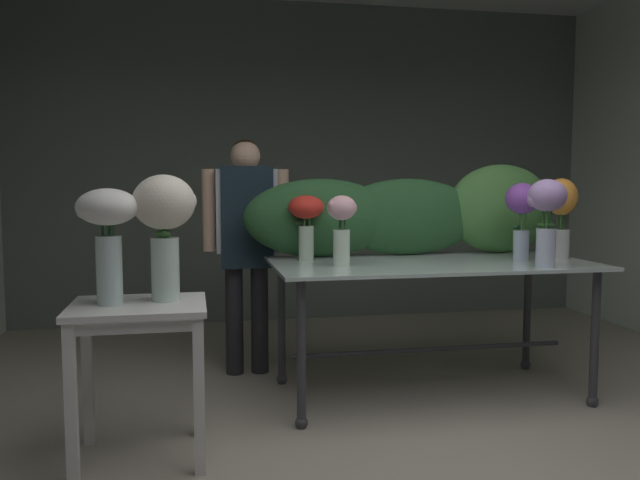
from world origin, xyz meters
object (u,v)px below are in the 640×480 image
at_px(side_table_white, 139,328).
at_px(vase_cream_lisianthus_tall, 165,219).
at_px(display_table_glass, 431,281).
at_px(vase_scarlet_lilies, 306,217).
at_px(florist, 246,231).
at_px(vase_blush_freesia, 342,223).
at_px(vase_lilac_tulips, 546,212).
at_px(vase_white_roses_tall, 109,228).
at_px(vase_sunset_dahlias, 561,208).
at_px(vase_violet_ranunculus, 523,210).

xyz_separation_m(side_table_white, vase_cream_lisianthus_tall, (0.13, 0.05, 0.51)).
bearing_deg(display_table_glass, vase_scarlet_lilies, 165.20).
xyz_separation_m(florist, vase_blush_freesia, (0.49, -0.77, 0.09)).
xyz_separation_m(vase_lilac_tulips, vase_blush_freesia, (-1.13, 0.27, -0.07)).
bearing_deg(vase_white_roses_tall, side_table_white, 0.03).
xyz_separation_m(florist, vase_sunset_dahlias, (1.93, -0.68, 0.17)).
xyz_separation_m(vase_violet_ranunculus, vase_white_roses_tall, (-2.38, -0.55, -0.04)).
height_order(display_table_glass, vase_blush_freesia, vase_blush_freesia).
bearing_deg(vase_violet_ranunculus, side_table_white, -166.29).
relative_size(display_table_glass, vase_blush_freesia, 4.74).
distance_m(display_table_glass, vase_blush_freesia, 0.70).
height_order(display_table_glass, vase_white_roses_tall, vase_white_roses_tall).
distance_m(vase_sunset_dahlias, vase_cream_lisianthus_tall, 2.47).
height_order(florist, vase_white_roses_tall, florist).
bearing_deg(vase_sunset_dahlias, vase_blush_freesia, -176.69).
bearing_deg(vase_lilac_tulips, vase_violet_ranunculus, 85.77).
distance_m(florist, vase_white_roses_tall, 1.48).
bearing_deg(vase_white_roses_tall, vase_violet_ranunculus, 13.02).
bearing_deg(florist, vase_sunset_dahlias, -19.54).
height_order(vase_scarlet_lilies, vase_white_roses_tall, vase_white_roses_tall).
xyz_separation_m(florist, vase_white_roses_tall, (-0.74, -1.28, 0.12)).
height_order(florist, vase_sunset_dahlias, florist).
relative_size(vase_lilac_tulips, vase_white_roses_tall, 0.93).
bearing_deg(vase_lilac_tulips, display_table_glass, 146.07).
height_order(vase_lilac_tulips, vase_blush_freesia, vase_lilac_tulips).
bearing_deg(display_table_glass, florist, 148.00).
height_order(florist, vase_blush_freesia, florist).
height_order(vase_blush_freesia, vase_violet_ranunculus, vase_violet_ranunculus).
distance_m(vase_scarlet_lilies, vase_white_roses_tall, 1.33).
height_order(vase_violet_ranunculus, vase_cream_lisianthus_tall, vase_cream_lisianthus_tall).
height_order(vase_sunset_dahlias, vase_violet_ranunculus, vase_sunset_dahlias).
bearing_deg(side_table_white, vase_cream_lisianthus_tall, 22.35).
xyz_separation_m(side_table_white, vase_lilac_tulips, (2.23, 0.24, 0.52)).
relative_size(vase_violet_ranunculus, vase_white_roses_tall, 0.89).
bearing_deg(vase_white_roses_tall, vase_cream_lisianthus_tall, 11.88).
relative_size(display_table_glass, vase_scarlet_lilies, 4.81).
height_order(vase_lilac_tulips, vase_sunset_dahlias, vase_sunset_dahlias).
distance_m(florist, vase_violet_ranunculus, 1.80).
relative_size(vase_sunset_dahlias, vase_violet_ranunculus, 1.06).
bearing_deg(vase_scarlet_lilies, vase_cream_lisianthus_tall, -137.28).
bearing_deg(vase_sunset_dahlias, vase_lilac_tulips, -131.15).
relative_size(display_table_glass, vase_violet_ranunculus, 4.05).
xyz_separation_m(vase_lilac_tulips, vase_cream_lisianthus_tall, (-2.10, -0.19, -0.01)).
relative_size(florist, vase_white_roses_tall, 2.96).
xyz_separation_m(display_table_glass, vase_scarlet_lilies, (-0.74, 0.20, 0.39)).
bearing_deg(side_table_white, florist, 64.35).
distance_m(side_table_white, vase_lilac_tulips, 2.30).
xyz_separation_m(florist, vase_violet_ranunculus, (1.64, -0.73, 0.16)).
bearing_deg(vase_violet_ranunculus, vase_sunset_dahlias, 8.60).
height_order(display_table_glass, vase_lilac_tulips, vase_lilac_tulips).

